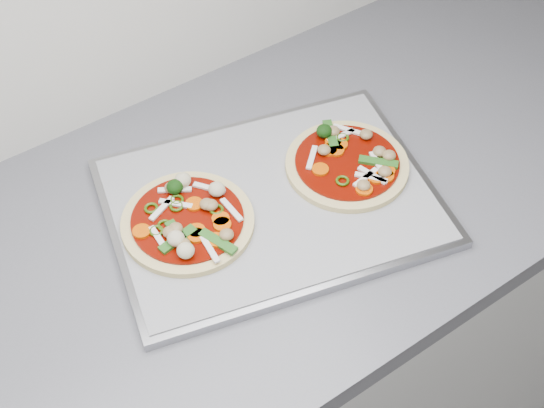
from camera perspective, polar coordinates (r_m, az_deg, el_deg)
base_cabinet at (r=1.46m, az=-3.89°, el=-13.99°), size 3.60×0.60×0.86m
countertop at (r=1.08m, az=-5.11°, el=-3.02°), size 3.60×0.60×0.04m
baking_tray at (r=1.09m, az=-0.06°, el=0.12°), size 0.53×0.44×0.02m
parchment at (r=1.08m, az=-0.06°, el=0.41°), size 0.51×0.42×0.00m
pizza_left at (r=1.05m, az=-6.34°, el=-1.22°), size 0.25×0.25×0.03m
pizza_right at (r=1.13m, az=5.76°, el=3.14°), size 0.24×0.24×0.03m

